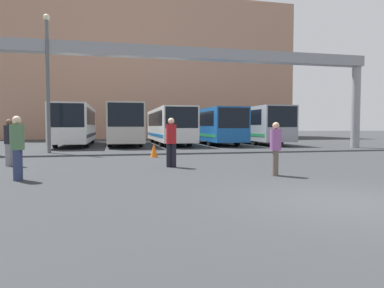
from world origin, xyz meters
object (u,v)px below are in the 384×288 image
(bus_slot_1, at_px, (124,123))
(pedestrian_near_right, at_px, (276,147))
(lamp_post, at_px, (48,78))
(bus_slot_3, at_px, (213,124))
(pedestrian_near_center, at_px, (171,141))
(pedestrian_far_center, at_px, (17,146))
(bus_slot_2, at_px, (169,124))
(bus_slot_4, at_px, (252,123))
(traffic_cone, at_px, (154,150))
(pedestrian_near_left, at_px, (9,141))
(bus_slot_0, at_px, (76,123))

(bus_slot_1, xyz_separation_m, pedestrian_near_right, (4.12, -19.11, -0.97))
(bus_slot_1, height_order, lamp_post, lamp_post)
(bus_slot_3, distance_m, pedestrian_near_center, 17.24)
(pedestrian_far_center, bearing_deg, bus_slot_3, 153.71)
(bus_slot_2, bearing_deg, bus_slot_4, 0.29)
(pedestrian_near_right, distance_m, traffic_cone, 7.78)
(bus_slot_4, bearing_deg, pedestrian_near_left, -137.42)
(pedestrian_near_right, relative_size, lamp_post, 0.21)
(bus_slot_4, xyz_separation_m, lamp_post, (-15.82, -8.19, 2.48))
(traffic_cone, bearing_deg, pedestrian_far_center, -125.45)
(bus_slot_0, relative_size, pedestrian_near_left, 6.29)
(bus_slot_2, bearing_deg, pedestrian_near_right, -89.05)
(pedestrian_near_left, height_order, pedestrian_near_center, pedestrian_near_center)
(bus_slot_0, distance_m, lamp_post, 8.35)
(pedestrian_near_left, xyz_separation_m, traffic_cone, (5.84, 2.53, -0.61))
(bus_slot_2, distance_m, traffic_cone, 12.57)
(bus_slot_0, xyz_separation_m, pedestrian_near_center, (5.12, -16.28, -0.82))
(bus_slot_3, height_order, pedestrian_near_center, bus_slot_3)
(bus_slot_4, height_order, pedestrian_near_left, bus_slot_4)
(pedestrian_far_center, height_order, pedestrian_near_right, pedestrian_far_center)
(pedestrian_near_right, xyz_separation_m, pedestrian_near_left, (-8.81, 4.64, 0.08))
(bus_slot_2, height_order, bus_slot_4, bus_slot_4)
(pedestrian_near_right, height_order, pedestrian_near_left, pedestrian_near_left)
(bus_slot_4, relative_size, pedestrian_near_right, 7.15)
(bus_slot_1, bearing_deg, lamp_post, -119.32)
(pedestrian_near_right, xyz_separation_m, traffic_cone, (-2.97, 7.17, -0.53))
(pedestrian_near_right, bearing_deg, pedestrian_far_center, -69.93)
(bus_slot_0, bearing_deg, lamp_post, -94.55)
(bus_slot_4, height_order, lamp_post, lamp_post)
(bus_slot_4, height_order, pedestrian_near_right, bus_slot_4)
(pedestrian_near_center, bearing_deg, bus_slot_2, -81.11)
(pedestrian_near_right, bearing_deg, pedestrian_near_left, -91.97)
(pedestrian_near_left, xyz_separation_m, lamp_post, (0.27, 6.59, 3.33))
(lamp_post, bearing_deg, pedestrian_near_right, -52.72)
(bus_slot_2, xyz_separation_m, lamp_post, (-8.23, -8.15, 2.56))
(lamp_post, bearing_deg, pedestrian_near_left, -92.33)
(pedestrian_near_left, relative_size, traffic_cone, 2.58)
(bus_slot_4, bearing_deg, traffic_cone, -129.89)
(lamp_post, bearing_deg, bus_slot_0, 85.45)
(bus_slot_3, bearing_deg, pedestrian_near_right, -100.40)
(bus_slot_0, xyz_separation_m, bus_slot_4, (15.19, 0.25, 0.01))
(bus_slot_3, height_order, pedestrian_far_center, bus_slot_3)
(bus_slot_2, bearing_deg, pedestrian_near_left, -119.95)
(bus_slot_4, bearing_deg, bus_slot_0, -179.06)
(bus_slot_0, height_order, bus_slot_2, bus_slot_0)
(bus_slot_0, height_order, pedestrian_near_right, bus_slot_0)
(bus_slot_1, relative_size, pedestrian_near_center, 6.10)
(bus_slot_4, bearing_deg, bus_slot_3, -172.77)
(pedestrian_far_center, xyz_separation_m, lamp_post, (-1.01, 10.47, 3.32))
(bus_slot_1, height_order, pedestrian_far_center, bus_slot_1)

